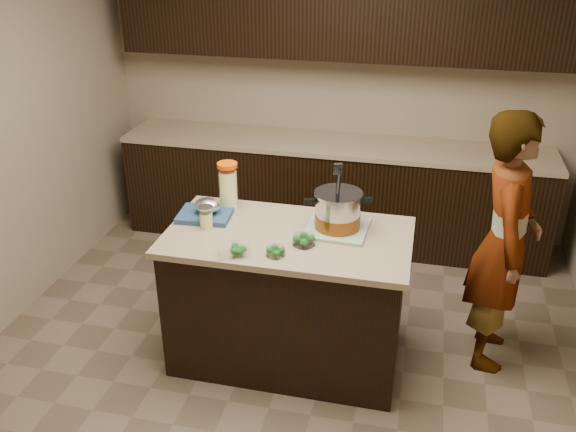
% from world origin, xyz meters
% --- Properties ---
extents(ground_plane, '(4.00, 4.00, 0.00)m').
position_xyz_m(ground_plane, '(0.00, 0.00, 0.00)').
color(ground_plane, brown).
rests_on(ground_plane, ground).
extents(room_shell, '(4.04, 4.04, 2.72)m').
position_xyz_m(room_shell, '(0.00, 0.00, 1.71)').
color(room_shell, tan).
rests_on(room_shell, ground).
extents(back_cabinets, '(3.60, 0.63, 2.33)m').
position_xyz_m(back_cabinets, '(0.00, 1.74, 0.94)').
color(back_cabinets, black).
rests_on(back_cabinets, ground).
extents(island, '(1.46, 0.81, 0.90)m').
position_xyz_m(island, '(0.00, 0.00, 0.45)').
color(island, black).
rests_on(island, ground).
extents(dish_towel, '(0.38, 0.38, 0.02)m').
position_xyz_m(dish_towel, '(0.28, 0.12, 0.91)').
color(dish_towel, '#638F60').
rests_on(dish_towel, island).
extents(stock_pot, '(0.40, 0.36, 0.41)m').
position_xyz_m(stock_pot, '(0.28, 0.12, 1.02)').
color(stock_pot, '#B7B7BC').
rests_on(stock_pot, dish_towel).
extents(lemonade_pitcher, '(0.16, 0.16, 0.31)m').
position_xyz_m(lemonade_pitcher, '(-0.45, 0.26, 1.04)').
color(lemonade_pitcher, '#F9F398').
rests_on(lemonade_pitcher, island).
extents(mason_jar, '(0.12, 0.12, 0.15)m').
position_xyz_m(mason_jar, '(-0.50, -0.02, 0.97)').
color(mason_jar, '#F9F398').
rests_on(mason_jar, island).
extents(broccoli_tub_left, '(0.14, 0.14, 0.06)m').
position_xyz_m(broccoli_tub_left, '(0.12, -0.11, 0.93)').
color(broccoli_tub_left, silver).
rests_on(broccoli_tub_left, island).
extents(broccoli_tub_right, '(0.12, 0.12, 0.05)m').
position_xyz_m(broccoli_tub_right, '(-0.01, -0.26, 0.92)').
color(broccoli_tub_right, silver).
rests_on(broccoli_tub_right, island).
extents(broccoli_tub_rect, '(0.20, 0.18, 0.06)m').
position_xyz_m(broccoli_tub_rect, '(-0.24, -0.31, 0.93)').
color(broccoli_tub_rect, silver).
rests_on(broccoli_tub_rect, island).
extents(blue_tray, '(0.34, 0.28, 0.12)m').
position_xyz_m(blue_tray, '(-0.55, 0.10, 0.94)').
color(blue_tray, navy).
rests_on(blue_tray, island).
extents(person, '(0.43, 0.62, 1.65)m').
position_xyz_m(person, '(1.27, 0.32, 0.83)').
color(person, gray).
rests_on(person, ground).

